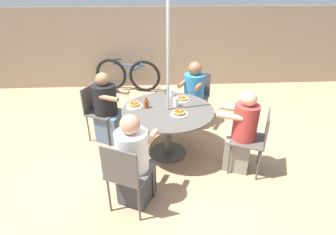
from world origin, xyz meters
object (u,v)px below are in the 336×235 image
at_px(patio_chair_west, 196,94).
at_px(syrup_bottle, 146,104).
at_px(drinking_glass_b, 171,93).
at_px(bicycle, 128,75).
at_px(diner_east, 134,164).
at_px(patio_chair_north, 98,109).
at_px(drinking_glass_a, 176,102).
at_px(diner_west, 193,97).
at_px(pancake_plate_b, 134,105).
at_px(patio_chair_south, 255,137).
at_px(pancake_plate_a, 179,113).
at_px(pancake_plate_c, 182,99).
at_px(patio_table, 168,118).
at_px(diner_south, 241,135).
at_px(coffee_cup, 168,91).
at_px(diner_north, 108,111).
at_px(patio_chair_east, 127,173).

relative_size(patio_chair_west, syrup_bottle, 5.66).
bearing_deg(drinking_glass_b, bicycle, 111.47).
bearing_deg(diner_east, bicycle, 120.57).
distance_m(patio_chair_north, drinking_glass_a, 1.30).
relative_size(diner_west, pancake_plate_b, 5.03).
relative_size(patio_chair_south, pancake_plate_a, 3.92).
distance_m(diner_west, pancake_plate_b, 1.26).
relative_size(pancake_plate_c, drinking_glass_a, 1.69).
relative_size(pancake_plate_b, drinking_glass_b, 1.87).
height_order(patio_table, drinking_glass_a, drinking_glass_a).
relative_size(diner_east, syrup_bottle, 7.24).
height_order(diner_west, drinking_glass_b, diner_west).
xyz_separation_m(diner_south, drinking_glass_b, (-0.86, 0.86, 0.26)).
distance_m(patio_chair_west, pancake_plate_c, 0.85).
distance_m(diner_east, diner_west, 2.04).
relative_size(diner_west, coffee_cup, 10.14).
bearing_deg(diner_north, patio_chair_east, 41.05).
bearing_deg(diner_east, syrup_bottle, 107.52).
distance_m(patio_chair_south, drinking_glass_b, 1.40).
bearing_deg(drinking_glass_a, pancake_plate_b, 178.48).
distance_m(patio_table, patio_chair_east, 1.20).
bearing_deg(diner_south, syrup_bottle, 92.10).
relative_size(diner_east, patio_chair_west, 1.28).
relative_size(pancake_plate_a, pancake_plate_c, 1.00).
xyz_separation_m(patio_chair_north, drinking_glass_a, (1.20, -0.42, 0.27)).
xyz_separation_m(patio_chair_west, syrup_bottle, (-0.88, -0.97, 0.26)).
distance_m(diner_north, coffee_cup, 1.00).
distance_m(diner_east, drinking_glass_b, 1.49).
distance_m(patio_chair_west, drinking_glass_b, 0.82).
height_order(patio_chair_west, pancake_plate_a, patio_chair_west).
distance_m(patio_chair_west, diner_west, 0.17).
relative_size(patio_chair_west, pancake_plate_c, 3.92).
distance_m(patio_chair_north, patio_chair_west, 1.73).
xyz_separation_m(patio_chair_east, drinking_glass_b, (0.58, 1.53, 0.26)).
relative_size(diner_east, bicycle, 0.75).
xyz_separation_m(pancake_plate_c, syrup_bottle, (-0.53, -0.22, 0.04)).
bearing_deg(patio_chair_south, pancake_plate_b, 92.83).
bearing_deg(coffee_cup, patio_chair_east, -108.12).
bearing_deg(diner_north, pancake_plate_a, 85.77).
relative_size(patio_chair_south, drinking_glass_a, 6.64).
bearing_deg(coffee_cup, patio_chair_north, -177.63).
bearing_deg(patio_table, coffee_cup, 86.44).
bearing_deg(diner_south, patio_chair_north, 88.68).
xyz_separation_m(patio_table, patio_chair_east, (-0.50, -1.08, -0.06)).
distance_m(patio_chair_south, drinking_glass_a, 1.16).
xyz_separation_m(pancake_plate_b, drinking_glass_b, (0.55, 0.34, 0.04)).
distance_m(patio_chair_north, syrup_bottle, 0.93).
xyz_separation_m(patio_chair_north, drinking_glass_b, (1.15, -0.07, 0.26)).
height_order(patio_table, patio_chair_east, patio_chair_east).
distance_m(patio_chair_south, pancake_plate_a, 1.03).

